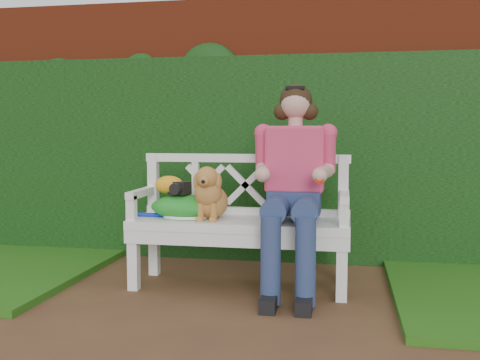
# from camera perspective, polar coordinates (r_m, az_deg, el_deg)

# --- Properties ---
(ground) EXTENTS (60.00, 60.00, 0.00)m
(ground) POSITION_cam_1_polar(r_m,az_deg,el_deg) (3.25, -4.04, -14.52)
(ground) COLOR brown
(brick_wall) EXTENTS (10.00, 0.30, 2.20)m
(brick_wall) POSITION_cam_1_polar(r_m,az_deg,el_deg) (4.93, 1.52, 5.16)
(brick_wall) COLOR maroon
(brick_wall) RESTS_ON ground
(ivy_hedge) EXTENTS (10.00, 0.18, 1.70)m
(ivy_hedge) POSITION_cam_1_polar(r_m,az_deg,el_deg) (4.72, 1.09, 2.13)
(ivy_hedge) COLOR #215E1A
(ivy_hedge) RESTS_ON ground
(garden_bench) EXTENTS (1.62, 0.72, 0.48)m
(garden_bench) POSITION_cam_1_polar(r_m,az_deg,el_deg) (3.94, 0.00, -7.42)
(garden_bench) COLOR white
(garden_bench) RESTS_ON ground
(seated_woman) EXTENTS (0.75, 0.89, 1.38)m
(seated_woman) POSITION_cam_1_polar(r_m,az_deg,el_deg) (3.79, 5.53, -1.03)
(seated_woman) COLOR #E44A4C
(seated_woman) RESTS_ON ground
(dog) EXTENTS (0.29, 0.37, 0.37)m
(dog) POSITION_cam_1_polar(r_m,az_deg,el_deg) (3.86, -3.05, -1.24)
(dog) COLOR #BB712F
(dog) RESTS_ON garden_bench
(tennis_racket) EXTENTS (0.66, 0.35, 0.03)m
(tennis_racket) POSITION_cam_1_polar(r_m,az_deg,el_deg) (3.95, -5.88, -3.62)
(tennis_racket) COLOR beige
(tennis_racket) RESTS_ON garden_bench
(green_bag) EXTENTS (0.55, 0.46, 0.16)m
(green_bag) POSITION_cam_1_polar(r_m,az_deg,el_deg) (3.96, -5.59, -2.62)
(green_bag) COLOR green
(green_bag) RESTS_ON garden_bench
(camera_item) EXTENTS (0.16, 0.14, 0.09)m
(camera_item) POSITION_cam_1_polar(r_m,az_deg,el_deg) (3.94, -6.17, -0.80)
(camera_item) COLOR black
(camera_item) RESTS_ON green_bag
(baseball_glove) EXTENTS (0.21, 0.16, 0.13)m
(baseball_glove) POSITION_cam_1_polar(r_m,az_deg,el_deg) (3.98, -7.20, -0.48)
(baseball_glove) COLOR orange
(baseball_glove) RESTS_ON green_bag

